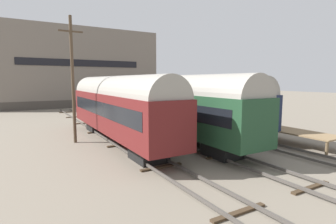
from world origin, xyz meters
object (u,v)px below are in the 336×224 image
at_px(train_car_maroon, 117,105).
at_px(utility_pole, 73,79).
at_px(train_car_green, 177,104).
at_px(bench, 253,118).
at_px(train_car_navy, 201,100).
at_px(person_worker, 172,140).

relative_size(train_car_maroon, utility_pole, 1.77).
distance_m(train_car_green, bench, 7.38).
xyz_separation_m(train_car_maroon, bench, (11.52, -3.70, -1.48)).
height_order(train_car_maroon, utility_pole, utility_pole).
distance_m(train_car_maroon, train_car_navy, 9.13).
height_order(train_car_navy, bench, train_car_navy).
distance_m(train_car_navy, person_worker, 10.00).
bearing_deg(utility_pole, train_car_green, -23.92).
xyz_separation_m(train_car_maroon, train_car_navy, (9.09, 0.88, -0.03)).
xyz_separation_m(train_car_green, bench, (6.98, -1.87, -1.51)).
height_order(train_car_navy, utility_pole, utility_pole).
height_order(train_car_maroon, train_car_green, train_car_green).
relative_size(person_worker, utility_pole, 0.18).
height_order(train_car_maroon, bench, train_car_maroon).
relative_size(train_car_maroon, person_worker, 9.67).
bearing_deg(train_car_navy, person_worker, -138.37).
height_order(train_car_maroon, person_worker, train_car_maroon).
bearing_deg(person_worker, train_car_maroon, 107.27).
bearing_deg(utility_pole, person_worker, -56.36).
distance_m(bench, person_worker, 9.97).
relative_size(train_car_green, bench, 12.23).
distance_m(train_car_maroon, utility_pole, 3.95).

